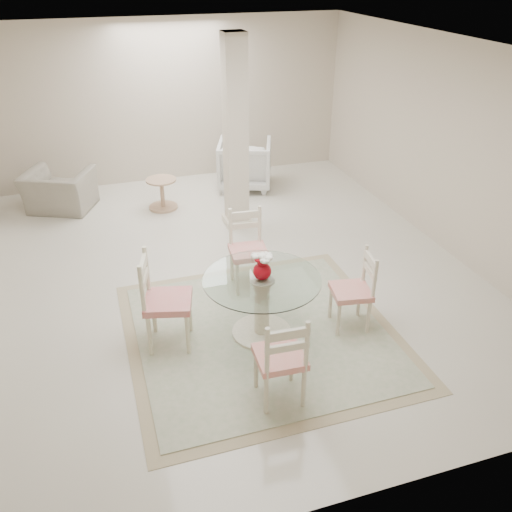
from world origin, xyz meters
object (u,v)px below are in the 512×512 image
object	(u,v)px
column	(235,135)
armchair_white	(245,164)
dining_chair_east	(357,285)
dining_chair_south	(282,355)
dining_chair_north	(247,243)
side_table	(162,195)
dining_chair_west	(160,294)
recliner_taupe	(59,191)
red_vase	(263,266)
dining_table	(262,307)

from	to	relation	value
column	armchair_white	xyz separation A→B (m)	(0.54, 1.38, -0.94)
column	dining_chair_east	world-z (taller)	column
column	dining_chair_east	size ratio (longest dim) A/B	2.72
dining_chair_south	armchair_white	distance (m)	5.22
dining_chair_north	side_table	size ratio (longest dim) A/B	2.19
dining_chair_west	armchair_white	bearing A→B (deg)	-13.03
dining_chair_north	recliner_taupe	xyz separation A→B (m)	(-2.15, 3.02, -0.25)
red_vase	dining_chair_east	size ratio (longest dim) A/B	0.29
dining_table	dining_chair_west	distance (m)	1.05
dining_chair_east	dining_chair_north	world-z (taller)	dining_chair_north
recliner_taupe	armchair_white	distance (m)	3.04
dining_table	recliner_taupe	xyz separation A→B (m)	(-2.00, 4.03, -0.04)
dining_table	dining_chair_south	bearing A→B (deg)	-98.39
column	dining_chair_south	world-z (taller)	column
dining_chair_north	dining_chair_west	world-z (taller)	dining_chair_west
dining_chair_north	dining_chair_south	xyz separation A→B (m)	(-0.30, -2.01, -0.01)
red_vase	dining_chair_south	distance (m)	1.06
dining_chair_north	side_table	bearing A→B (deg)	108.73
recliner_taupe	armchair_white	world-z (taller)	armchair_white
armchair_white	dining_chair_west	bearing A→B (deg)	82.29
red_vase	armchair_white	bearing A→B (deg)	75.81
dining_chair_north	dining_chair_south	distance (m)	2.04
red_vase	recliner_taupe	xyz separation A→B (m)	(-2.01, 4.03, -0.53)
dining_chair_east	dining_chair_west	size ratio (longest dim) A/B	0.86
dining_chair_west	armchair_white	xyz separation A→B (m)	(2.05, 3.91, -0.20)
dining_chair_east	dining_chair_west	distance (m)	2.04
dining_chair_east	dining_chair_west	xyz separation A→B (m)	(-2.01, 0.32, 0.08)
dining_table	recliner_taupe	bearing A→B (deg)	116.44
column	armchair_white	world-z (taller)	column
dining_chair_west	recliner_taupe	world-z (taller)	dining_chair_west
dining_chair_west	dining_chair_south	size ratio (longest dim) A/B	1.10
column	recliner_taupe	size ratio (longest dim) A/B	2.78
dining_table	dining_chair_north	distance (m)	1.04
side_table	dining_chair_east	bearing A→B (deg)	-68.57
red_vase	dining_chair_east	xyz separation A→B (m)	(1.00, -0.15, -0.32)
dining_chair_east	dining_chair_north	bearing A→B (deg)	-134.16
dining_chair_north	dining_chair_west	bearing A→B (deg)	-138.79
recliner_taupe	dining_chair_south	bearing A→B (deg)	134.76
red_vase	recliner_taupe	world-z (taller)	red_vase
dining_chair_south	dining_chair_east	bearing A→B (deg)	-140.73
dining_table	dining_chair_east	bearing A→B (deg)	-8.85
side_table	column	bearing A→B (deg)	-42.92
dining_table	dining_chair_west	bearing A→B (deg)	170.79
dining_chair_west	side_table	xyz separation A→B (m)	(0.54, 3.43, -0.38)
dining_chair_south	armchair_white	bearing A→B (deg)	-100.30
dining_table	side_table	xyz separation A→B (m)	(-0.47, 3.59, -0.13)
dining_chair_west	dining_chair_south	world-z (taller)	dining_chair_west
dining_table	dining_chair_north	xyz separation A→B (m)	(0.15, 1.01, 0.21)
column	dining_chair_south	distance (m)	3.84
dining_chair_east	dining_chair_south	world-z (taller)	dining_chair_south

